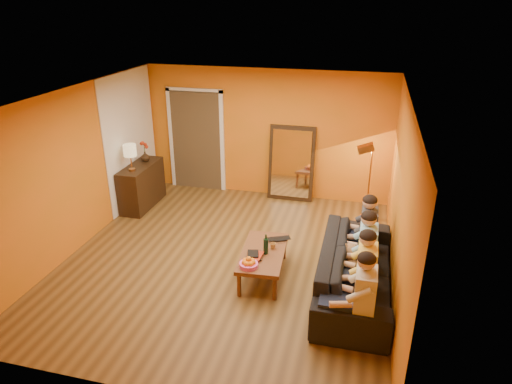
% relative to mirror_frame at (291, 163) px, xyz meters
% --- Properties ---
extents(room_shell, '(5.00, 5.50, 2.60)m').
position_rel_mirror_frame_xyz_m(room_shell, '(-0.55, -2.26, 0.54)').
color(room_shell, brown).
rests_on(room_shell, ground).
extents(white_accent, '(0.02, 1.90, 2.58)m').
position_rel_mirror_frame_xyz_m(white_accent, '(-3.04, -0.88, 0.54)').
color(white_accent, white).
rests_on(white_accent, wall_left).
extents(doorway_recess, '(1.06, 0.30, 2.10)m').
position_rel_mirror_frame_xyz_m(doorway_recess, '(-2.05, 0.20, 0.29)').
color(doorway_recess, '#3F2D19').
rests_on(doorway_recess, floor).
extents(door_jamb_left, '(0.08, 0.06, 2.20)m').
position_rel_mirror_frame_xyz_m(door_jamb_left, '(-2.62, 0.08, 0.29)').
color(door_jamb_left, white).
rests_on(door_jamb_left, wall_back).
extents(door_jamb_right, '(0.08, 0.06, 2.20)m').
position_rel_mirror_frame_xyz_m(door_jamb_right, '(-1.48, 0.08, 0.29)').
color(door_jamb_right, white).
rests_on(door_jamb_right, wall_back).
extents(door_header, '(1.22, 0.06, 0.08)m').
position_rel_mirror_frame_xyz_m(door_header, '(-2.05, 0.08, 1.36)').
color(door_header, white).
rests_on(door_header, wall_back).
extents(mirror_frame, '(0.92, 0.27, 1.51)m').
position_rel_mirror_frame_xyz_m(mirror_frame, '(0.00, 0.00, 0.00)').
color(mirror_frame, black).
rests_on(mirror_frame, floor).
extents(mirror_glass, '(0.78, 0.21, 1.35)m').
position_rel_mirror_frame_xyz_m(mirror_glass, '(0.00, -0.04, 0.00)').
color(mirror_glass, white).
rests_on(mirror_glass, mirror_frame).
extents(sideboard, '(0.44, 1.18, 0.85)m').
position_rel_mirror_frame_xyz_m(sideboard, '(-2.79, -1.08, -0.34)').
color(sideboard, black).
rests_on(sideboard, floor).
extents(table_lamp, '(0.24, 0.24, 0.51)m').
position_rel_mirror_frame_xyz_m(table_lamp, '(-2.79, -1.38, 0.34)').
color(table_lamp, beige).
rests_on(table_lamp, sideboard).
extents(sofa, '(2.47, 0.97, 0.72)m').
position_rel_mirror_frame_xyz_m(sofa, '(1.45, -3.00, -0.40)').
color(sofa, black).
rests_on(sofa, floor).
extents(coffee_table, '(0.71, 1.26, 0.42)m').
position_rel_mirror_frame_xyz_m(coffee_table, '(0.11, -2.94, -0.55)').
color(coffee_table, brown).
rests_on(coffee_table, floor).
extents(floor_lamp, '(0.31, 0.26, 1.44)m').
position_rel_mirror_frame_xyz_m(floor_lamp, '(1.55, -0.60, -0.04)').
color(floor_lamp, '#BC7737').
rests_on(floor_lamp, floor).
extents(dog, '(0.51, 0.68, 0.72)m').
position_rel_mirror_frame_xyz_m(dog, '(1.39, -3.03, -0.40)').
color(dog, '#A96B4C').
rests_on(dog, floor).
extents(person_far_left, '(0.70, 0.44, 1.22)m').
position_rel_mirror_frame_xyz_m(person_far_left, '(1.58, -4.00, -0.15)').
color(person_far_left, beige).
rests_on(person_far_left, sofa).
extents(person_mid_left, '(0.70, 0.44, 1.22)m').
position_rel_mirror_frame_xyz_m(person_mid_left, '(1.58, -3.45, -0.15)').
color(person_mid_left, '#E8C44D').
rests_on(person_mid_left, sofa).
extents(person_mid_right, '(0.70, 0.44, 1.22)m').
position_rel_mirror_frame_xyz_m(person_mid_right, '(1.58, -2.90, -0.15)').
color(person_mid_right, '#8CBDD8').
rests_on(person_mid_right, sofa).
extents(person_far_right, '(0.70, 0.44, 1.22)m').
position_rel_mirror_frame_xyz_m(person_far_right, '(1.58, -2.35, -0.15)').
color(person_far_right, '#323237').
rests_on(person_far_right, sofa).
extents(fruit_bowl, '(0.26, 0.26, 0.16)m').
position_rel_mirror_frame_xyz_m(fruit_bowl, '(0.01, -3.39, -0.26)').
color(fruit_bowl, '#EC53B0').
rests_on(fruit_bowl, coffee_table).
extents(wine_bottle, '(0.07, 0.07, 0.31)m').
position_rel_mirror_frame_xyz_m(wine_bottle, '(0.16, -2.99, -0.18)').
color(wine_bottle, black).
rests_on(wine_bottle, coffee_table).
extents(tumbler, '(0.11, 0.11, 0.09)m').
position_rel_mirror_frame_xyz_m(tumbler, '(0.23, -2.82, -0.30)').
color(tumbler, '#B27F3F').
rests_on(tumbler, coffee_table).
extents(laptop, '(0.41, 0.35, 0.03)m').
position_rel_mirror_frame_xyz_m(laptop, '(0.29, -2.59, -0.33)').
color(laptop, black).
rests_on(laptop, coffee_table).
extents(book_lower, '(0.26, 0.31, 0.02)m').
position_rel_mirror_frame_xyz_m(book_lower, '(-0.07, -3.14, -0.33)').
color(book_lower, black).
rests_on(book_lower, coffee_table).
extents(book_mid, '(0.21, 0.28, 0.02)m').
position_rel_mirror_frame_xyz_m(book_mid, '(-0.06, -3.13, -0.30)').
color(book_mid, '#A92C13').
rests_on(book_mid, book_lower).
extents(book_upper, '(0.20, 0.24, 0.02)m').
position_rel_mirror_frame_xyz_m(book_upper, '(-0.07, -3.15, -0.28)').
color(book_upper, black).
rests_on(book_upper, book_mid).
extents(vase, '(0.19, 0.19, 0.19)m').
position_rel_mirror_frame_xyz_m(vase, '(-2.79, -0.83, 0.19)').
color(vase, black).
rests_on(vase, sideboard).
extents(flowers, '(0.17, 0.17, 0.42)m').
position_rel_mirror_frame_xyz_m(flowers, '(-2.79, -0.83, 0.42)').
color(flowers, '#A92C13').
rests_on(flowers, vase).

